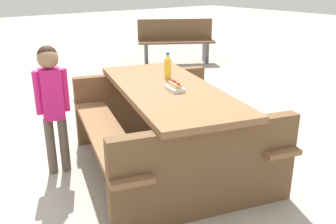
{
  "coord_description": "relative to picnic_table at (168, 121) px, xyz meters",
  "views": [
    {
      "loc": [
        2.37,
        -1.82,
        1.62
      ],
      "look_at": [
        0.0,
        0.0,
        0.52
      ],
      "focal_mm": 39.39,
      "sensor_mm": 36.0,
      "label": 1
    }
  ],
  "objects": [
    {
      "name": "picnic_table",
      "position": [
        0.0,
        0.0,
        0.0
      ],
      "size": [
        2.13,
        1.86,
        0.75
      ],
      "color": "brown",
      "rests_on": "ground"
    },
    {
      "name": "soda_bottle",
      "position": [
        -0.23,
        0.17,
        0.41
      ],
      "size": [
        0.07,
        0.07,
        0.24
      ],
      "color": "yellow",
      "rests_on": "picnic_table"
    },
    {
      "name": "ground_plane",
      "position": [
        0.0,
        0.0,
        -0.44
      ],
      "size": [
        30.0,
        30.0,
        0.0
      ],
      "primitive_type": "plane",
      "color": "#ADA599",
      "rests_on": "ground"
    },
    {
      "name": "park_bench_mid",
      "position": [
        -3.39,
        2.8,
        0.0
      ],
      "size": [
        1.12,
        1.49,
        0.85
      ],
      "color": "brown",
      "rests_on": "ground"
    },
    {
      "name": "hotdog_tray",
      "position": [
        0.12,
        -0.01,
        0.34
      ],
      "size": [
        0.2,
        0.15,
        0.08
      ],
      "color": "white",
      "rests_on": "picnic_table"
    },
    {
      "name": "child_in_coat",
      "position": [
        -0.51,
        -0.82,
        0.27
      ],
      "size": [
        0.19,
        0.27,
        1.11
      ],
      "color": "brown",
      "rests_on": "ground"
    }
  ]
}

